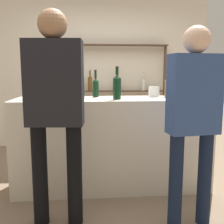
% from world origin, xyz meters
% --- Properties ---
extents(ground_plane, '(16.00, 16.00, 0.00)m').
position_xyz_m(ground_plane, '(0.00, 0.00, 0.00)').
color(ground_plane, '#7A6651').
extents(bar_counter, '(2.17, 0.63, 1.04)m').
position_xyz_m(bar_counter, '(0.00, 0.00, 0.52)').
color(bar_counter, beige).
rests_on(bar_counter, ground_plane).
extents(back_wall, '(3.77, 0.12, 2.80)m').
position_xyz_m(back_wall, '(0.00, 1.92, 1.40)').
color(back_wall, beige).
rests_on(back_wall, ground_plane).
extents(back_shelf, '(2.26, 0.18, 1.81)m').
position_xyz_m(back_shelf, '(-0.01, 1.74, 1.21)').
color(back_shelf, '#4C3828').
rests_on(back_shelf, ground_plane).
extents(counter_bottle_0, '(0.07, 0.07, 0.32)m').
position_xyz_m(counter_bottle_0, '(-0.18, 0.18, 1.16)').
color(counter_bottle_0, black).
rests_on(counter_bottle_0, bar_counter).
extents(counter_bottle_1, '(0.09, 0.09, 0.35)m').
position_xyz_m(counter_bottle_1, '(0.05, -0.10, 1.18)').
color(counter_bottle_1, black).
rests_on(counter_bottle_1, bar_counter).
extents(counter_bottle_2, '(0.08, 0.08, 0.35)m').
position_xyz_m(counter_bottle_2, '(-0.88, 0.20, 1.18)').
color(counter_bottle_2, '#0F1956').
rests_on(counter_bottle_2, bar_counter).
extents(counter_bottle_3, '(0.08, 0.08, 0.37)m').
position_xyz_m(counter_bottle_3, '(-0.88, 0.02, 1.18)').
color(counter_bottle_3, black).
rests_on(counter_bottle_3, bar_counter).
extents(counter_bottle_4, '(0.08, 0.08, 0.37)m').
position_xyz_m(counter_bottle_4, '(-0.35, -0.06, 1.18)').
color(counter_bottle_4, black).
rests_on(counter_bottle_4, bar_counter).
extents(wine_glass, '(0.07, 0.07, 0.18)m').
position_xyz_m(wine_glass, '(-0.60, 0.19, 1.17)').
color(wine_glass, silver).
rests_on(wine_glass, bar_counter).
extents(ice_bucket, '(0.21, 0.21, 0.20)m').
position_xyz_m(ice_bucket, '(0.75, 0.15, 1.14)').
color(ice_bucket, '#846647').
rests_on(ice_bucket, bar_counter).
extents(cork_jar, '(0.13, 0.13, 0.12)m').
position_xyz_m(cork_jar, '(0.52, 0.15, 1.10)').
color(cork_jar, silver).
rests_on(cork_jar, bar_counter).
extents(customer_right, '(0.44, 0.23, 1.69)m').
position_xyz_m(customer_right, '(0.60, -0.86, 1.00)').
color(customer_right, '#121C33').
rests_on(customer_right, ground_plane).
extents(customer_left, '(0.48, 0.24, 1.83)m').
position_xyz_m(customer_left, '(-0.54, -0.73, 1.08)').
color(customer_left, black).
rests_on(customer_left, ground_plane).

